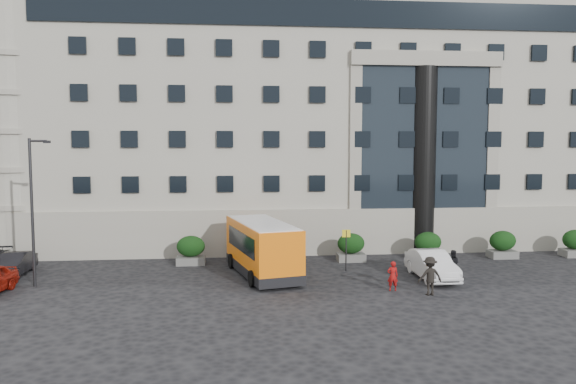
# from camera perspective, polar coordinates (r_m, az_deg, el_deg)

# --- Properties ---
(ground) EXTENTS (120.00, 120.00, 0.00)m
(ground) POSITION_cam_1_polar(r_m,az_deg,el_deg) (29.06, -2.94, -10.46)
(ground) COLOR black
(ground) RESTS_ON ground
(civic_building) EXTENTS (44.00, 24.00, 18.00)m
(civic_building) POSITION_cam_1_polar(r_m,az_deg,el_deg) (50.52, 2.69, 6.42)
(civic_building) COLOR gray
(civic_building) RESTS_ON ground
(entrance_column) EXTENTS (1.80, 1.80, 13.00)m
(entrance_column) POSITION_cam_1_polar(r_m,az_deg,el_deg) (40.53, 13.53, 3.11)
(entrance_column) COLOR black
(entrance_column) RESTS_ON ground
(apartment_far) EXTENTS (13.00, 13.00, 22.00)m
(apartment_far) POSITION_cam_1_polar(r_m,az_deg,el_deg) (70.89, -27.10, 7.09)
(apartment_far) COLOR #86684E
(apartment_far) RESTS_ON ground
(hedge_a) EXTENTS (1.80, 1.26, 1.84)m
(hedge_a) POSITION_cam_1_polar(r_m,az_deg,el_deg) (36.52, -9.84, -5.82)
(hedge_a) COLOR #5C5C5A
(hedge_a) RESTS_ON ground
(hedge_b) EXTENTS (1.80, 1.26, 1.84)m
(hedge_b) POSITION_cam_1_polar(r_m,az_deg,el_deg) (36.50, -1.63, -5.76)
(hedge_b) COLOR #5C5C5A
(hedge_b) RESTS_ON ground
(hedge_c) EXTENTS (1.80, 1.26, 1.84)m
(hedge_c) POSITION_cam_1_polar(r_m,az_deg,el_deg) (37.22, 6.42, -5.58)
(hedge_c) COLOR #5C5C5A
(hedge_c) RESTS_ON ground
(hedge_d) EXTENTS (1.80, 1.26, 1.84)m
(hedge_d) POSITION_cam_1_polar(r_m,az_deg,el_deg) (38.63, 14.02, -5.31)
(hedge_d) COLOR #5C5C5A
(hedge_d) RESTS_ON ground
(hedge_e) EXTENTS (1.80, 1.26, 1.84)m
(hedge_e) POSITION_cam_1_polar(r_m,az_deg,el_deg) (40.65, 20.97, -4.98)
(hedge_e) COLOR #5C5C5A
(hedge_e) RESTS_ON ground
(hedge_f) EXTENTS (1.80, 1.26, 1.84)m
(hedge_f) POSITION_cam_1_polar(r_m,az_deg,el_deg) (43.22, 27.16, -4.62)
(hedge_f) COLOR #5C5C5A
(hedge_f) RESTS_ON ground
(street_lamp) EXTENTS (1.16, 0.18, 8.00)m
(street_lamp) POSITION_cam_1_polar(r_m,az_deg,el_deg) (32.94, -24.48, -1.33)
(street_lamp) COLOR #262628
(street_lamp) RESTS_ON ground
(bus_stop_sign) EXTENTS (0.50, 0.08, 2.52)m
(bus_stop_sign) POSITION_cam_1_polar(r_m,az_deg,el_deg) (34.20, 5.93, -5.15)
(bus_stop_sign) COLOR #262628
(bus_stop_sign) RESTS_ON ground
(minibus) EXTENTS (4.29, 7.92, 3.14)m
(minibus) POSITION_cam_1_polar(r_m,az_deg,el_deg) (32.95, -2.62, -5.52)
(minibus) COLOR orange
(minibus) RESTS_ON ground
(red_truck) EXTENTS (3.22, 5.79, 2.96)m
(red_truck) POSITION_cam_1_polar(r_m,az_deg,el_deg) (46.87, -25.77, -3.13)
(red_truck) COLOR maroon
(red_truck) RESTS_ON ground
(parked_car_b) EXTENTS (1.43, 4.01, 1.32)m
(parked_car_b) POSITION_cam_1_polar(r_m,az_deg,el_deg) (36.81, -26.07, -6.61)
(parked_car_b) COLOR black
(parked_car_b) RESTS_ON ground
(parked_car_d) EXTENTS (2.99, 5.70, 1.53)m
(parked_car_d) POSITION_cam_1_polar(r_m,az_deg,el_deg) (43.26, -24.05, -4.72)
(parked_car_d) COLOR black
(parked_car_d) RESTS_ON ground
(white_taxi) EXTENTS (1.78, 4.89, 1.60)m
(white_taxi) POSITION_cam_1_polar(r_m,az_deg,el_deg) (33.35, 14.40, -7.17)
(white_taxi) COLOR silver
(white_taxi) RESTS_ON ground
(pedestrian_a) EXTENTS (0.60, 0.42, 1.57)m
(pedestrian_a) POSITION_cam_1_polar(r_m,az_deg,el_deg) (30.22, 10.59, -8.39)
(pedestrian_a) COLOR maroon
(pedestrian_a) RESTS_ON ground
(pedestrian_b) EXTENTS (0.96, 0.86, 1.64)m
(pedestrian_b) POSITION_cam_1_polar(r_m,az_deg,el_deg) (33.74, 16.37, -7.04)
(pedestrian_b) COLOR black
(pedestrian_b) RESTS_ON ground
(pedestrian_c) EXTENTS (1.34, 0.85, 1.98)m
(pedestrian_c) POSITION_cam_1_polar(r_m,az_deg,el_deg) (29.77, 14.22, -8.26)
(pedestrian_c) COLOR black
(pedestrian_c) RESTS_ON ground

